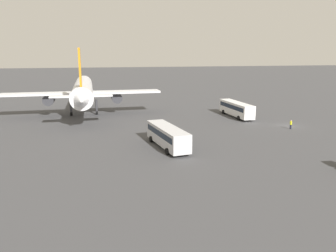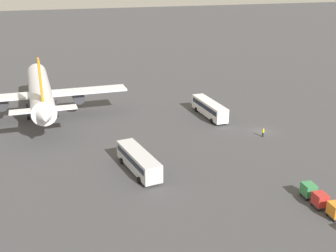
{
  "view_description": "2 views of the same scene",
  "coord_description": "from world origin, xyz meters",
  "px_view_note": "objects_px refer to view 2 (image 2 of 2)",
  "views": [
    {
      "loc": [
        -56.59,
        38.86,
        14.19
      ],
      "look_at": [
        -5.31,
        26.2,
        2.49
      ],
      "focal_mm": 35.0,
      "sensor_mm": 36.0,
      "label": 1
    },
    {
      "loc": [
        -66.7,
        42.15,
        29.4
      ],
      "look_at": [
        -1.37,
        19.74,
        3.95
      ],
      "focal_mm": 45.0,
      "sensor_mm": 36.0,
      "label": 2
    }
  ],
  "objects_px": {
    "shuttle_bus_near": "(209,108)",
    "cargo_cart_red": "(320,200)",
    "cargo_cart_orange": "(336,210)",
    "airplane": "(40,91)",
    "shuttle_bus_far": "(138,160)",
    "worker_person": "(263,132)",
    "cargo_cart_green": "(309,190)"
  },
  "relations": [
    {
      "from": "shuttle_bus_near",
      "to": "cargo_cart_red",
      "type": "distance_m",
      "value": 38.82
    },
    {
      "from": "cargo_cart_orange",
      "to": "airplane",
      "type": "bearing_deg",
      "value": 31.6
    },
    {
      "from": "shuttle_bus_far",
      "to": "worker_person",
      "type": "xyz_separation_m",
      "value": [
        6.49,
        -26.04,
        -1.06
      ]
    },
    {
      "from": "cargo_cart_red",
      "to": "shuttle_bus_near",
      "type": "bearing_deg",
      "value": -2.21
    },
    {
      "from": "airplane",
      "to": "shuttle_bus_far",
      "type": "xyz_separation_m",
      "value": [
        -32.14,
        -12.63,
        -3.81
      ]
    },
    {
      "from": "shuttle_bus_near",
      "to": "cargo_cart_orange",
      "type": "distance_m",
      "value": 41.56
    },
    {
      "from": "airplane",
      "to": "cargo_cart_green",
      "type": "xyz_separation_m",
      "value": [
        -47.61,
        -32.62,
        -4.55
      ]
    },
    {
      "from": "cargo_cart_orange",
      "to": "cargo_cart_green",
      "type": "distance_m",
      "value": 5.5
    },
    {
      "from": "worker_person",
      "to": "cargo_cart_red",
      "type": "distance_m",
      "value": 25.49
    },
    {
      "from": "shuttle_bus_near",
      "to": "shuttle_bus_far",
      "type": "xyz_separation_m",
      "value": [
        -20.56,
        21.28,
        -0.07
      ]
    },
    {
      "from": "cargo_cart_red",
      "to": "shuttle_bus_far",
      "type": "bearing_deg",
      "value": 47.35
    },
    {
      "from": "shuttle_bus_near",
      "to": "cargo_cart_green",
      "type": "relative_size",
      "value": 6.02
    },
    {
      "from": "airplane",
      "to": "worker_person",
      "type": "height_order",
      "value": "airplane"
    },
    {
      "from": "shuttle_bus_near",
      "to": "worker_person",
      "type": "bearing_deg",
      "value": -162.46
    },
    {
      "from": "shuttle_bus_far",
      "to": "cargo_cart_red",
      "type": "distance_m",
      "value": 26.9
    },
    {
      "from": "shuttle_bus_near",
      "to": "shuttle_bus_far",
      "type": "relative_size",
      "value": 1.05
    },
    {
      "from": "worker_person",
      "to": "cargo_cart_green",
      "type": "height_order",
      "value": "cargo_cart_green"
    },
    {
      "from": "cargo_cart_green",
      "to": "shuttle_bus_far",
      "type": "bearing_deg",
      "value": 52.27
    },
    {
      "from": "shuttle_bus_far",
      "to": "cargo_cart_orange",
      "type": "bearing_deg",
      "value": -143.53
    },
    {
      "from": "airplane",
      "to": "cargo_cart_red",
      "type": "height_order",
      "value": "airplane"
    },
    {
      "from": "cargo_cart_red",
      "to": "cargo_cart_green",
      "type": "distance_m",
      "value": 2.76
    },
    {
      "from": "cargo_cart_orange",
      "to": "cargo_cart_red",
      "type": "height_order",
      "value": "same"
    },
    {
      "from": "airplane",
      "to": "shuttle_bus_near",
      "type": "relative_size",
      "value": 3.27
    },
    {
      "from": "shuttle_bus_near",
      "to": "cargo_cart_orange",
      "type": "relative_size",
      "value": 6.02
    },
    {
      "from": "cargo_cart_orange",
      "to": "cargo_cart_green",
      "type": "height_order",
      "value": "same"
    },
    {
      "from": "shuttle_bus_far",
      "to": "cargo_cart_orange",
      "type": "relative_size",
      "value": 5.71
    },
    {
      "from": "shuttle_bus_near",
      "to": "cargo_cart_green",
      "type": "distance_m",
      "value": 36.06
    },
    {
      "from": "shuttle_bus_far",
      "to": "worker_person",
      "type": "bearing_deg",
      "value": -83.24
    },
    {
      "from": "shuttle_bus_near",
      "to": "cargo_cart_red",
      "type": "bearing_deg",
      "value": 176.65
    },
    {
      "from": "worker_person",
      "to": "cargo_cart_green",
      "type": "bearing_deg",
      "value": 164.61
    },
    {
      "from": "shuttle_bus_far",
      "to": "airplane",
      "type": "bearing_deg",
      "value": 14.22
    },
    {
      "from": "shuttle_bus_near",
      "to": "cargo_cart_orange",
      "type": "xyz_separation_m",
      "value": [
        -41.53,
        1.24,
        -0.81
      ]
    }
  ]
}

